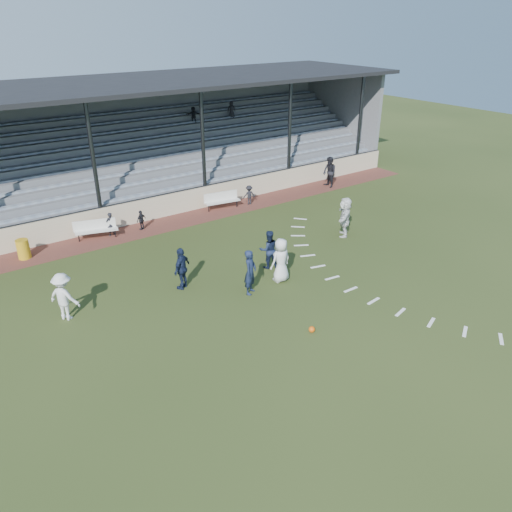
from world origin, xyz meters
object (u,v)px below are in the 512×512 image
Objects in this scene: bench_left at (95,228)px; bench_right at (222,199)px; trash_bin at (23,249)px; football at (312,329)px; player_white_lead at (281,260)px; official at (329,172)px; player_navy_lead at (250,272)px.

bench_left is 1.00× the size of bench_right.
trash_bin is (-10.54, -0.26, -0.13)m from bench_right.
trash_bin is 3.98× the size of football.
football is (6.66, -11.81, -0.35)m from trash_bin.
player_white_lead is 0.98× the size of official.
bench_left is at bearing 74.25° from player_navy_lead.
bench_right is 9.54m from player_navy_lead.
bench_left is 9.74m from player_white_lead.
player_navy_lead is (-4.05, -8.63, 0.33)m from bench_right.
trash_bin is at bearing -158.94° from bench_left.
football is at bearing -58.18° from bench_left.
player_white_lead is at bearing -97.25° from bench_right.
official reaches higher than bench_left.
player_navy_lead reaches higher than bench_right.
football is at bearing -60.58° from trash_bin.
bench_right is at bearing -88.12° from official.
official is at bearing -143.72° from player_white_lead.
player_navy_lead is (6.49, -8.37, 0.45)m from trash_bin.
bench_right is 2.32× the size of trash_bin.
player_white_lead is at bearing -31.92° from player_navy_lead.
bench_left reaches higher than trash_bin.
bench_right is 1.07× the size of official.
player_navy_lead is (-0.17, 3.45, 0.80)m from football.
player_white_lead is at bearing -45.33° from official.
player_white_lead reaches higher than bench_left.
football is at bearing 66.48° from player_white_lead.
bench_left is at bearing -171.05° from bench_right.
bench_right is (7.17, 0.00, 0.00)m from bench_left.
trash_bin is at bearing -84.66° from official.
football is at bearing -122.70° from player_navy_lead.
bench_right is 7.61m from official.
football is at bearing -98.85° from bench_right.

